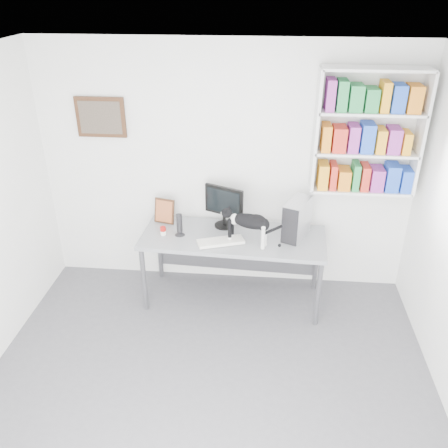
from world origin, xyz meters
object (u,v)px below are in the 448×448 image
object	(u,v)px
monitor	(224,206)
bookshelf	(368,133)
leaning_print	(164,211)
cat	(249,229)
desk	(233,268)
pc_tower	(297,219)
soup_can	(163,231)
keyboard	(221,241)
speaker	(179,224)

from	to	relation	value
monitor	bookshelf	bearing A→B (deg)	27.26
leaning_print	cat	distance (m)	1.02
desk	pc_tower	size ratio (longest dim) A/B	4.75
desk	soup_can	distance (m)	0.86
bookshelf	monitor	bearing A→B (deg)	-176.45
monitor	leaning_print	size ratio (longest dim) A/B	1.67
pc_tower	cat	bearing A→B (deg)	-133.12
soup_can	cat	distance (m)	0.91
keyboard	pc_tower	bearing A→B (deg)	-3.24
monitor	leaning_print	world-z (taller)	monitor
keyboard	cat	xyz separation A→B (m)	(0.28, 0.01, 0.16)
keyboard	monitor	bearing A→B (deg)	70.64
desk	leaning_print	xyz separation A→B (m)	(-0.77, 0.24, 0.54)
bookshelf	monitor	xyz separation A→B (m)	(-1.39, -0.09, -0.82)
pc_tower	cat	world-z (taller)	pc_tower
monitor	pc_tower	bearing A→B (deg)	12.54
monitor	pc_tower	xyz separation A→B (m)	(0.76, -0.15, -0.03)
keyboard	leaning_print	world-z (taller)	leaning_print
leaning_print	keyboard	bearing A→B (deg)	-16.84
soup_can	pc_tower	bearing A→B (deg)	4.10
monitor	speaker	distance (m)	0.52
bookshelf	desk	bearing A→B (deg)	-166.86
bookshelf	desk	world-z (taller)	bookshelf
bookshelf	monitor	world-z (taller)	bookshelf
keyboard	speaker	size ratio (longest dim) A/B	1.89
monitor	pc_tower	size ratio (longest dim) A/B	1.17
speaker	bookshelf	bearing A→B (deg)	-1.28
desk	leaning_print	bearing A→B (deg)	165.34
keyboard	leaning_print	size ratio (longest dim) A/B	1.66
desk	keyboard	bearing A→B (deg)	-124.11
cat	soup_can	bearing A→B (deg)	-169.73
speaker	cat	bearing A→B (deg)	-20.96
keyboard	desk	bearing A→B (deg)	33.95
desk	pc_tower	xyz separation A→B (m)	(0.65, 0.06, 0.60)
bookshelf	keyboard	size ratio (longest dim) A/B	2.64
keyboard	speaker	distance (m)	0.47
keyboard	leaning_print	xyz separation A→B (m)	(-0.65, 0.40, 0.12)
cat	speaker	bearing A→B (deg)	-172.30
bookshelf	keyboard	world-z (taller)	bookshelf
desk	soup_can	bearing A→B (deg)	-174.23
bookshelf	desk	distance (m)	1.96
leaning_print	desk	bearing A→B (deg)	-3.09
monitor	desk	bearing A→B (deg)	-37.99
speaker	soup_can	bearing A→B (deg)	172.45
keyboard	soup_can	world-z (taller)	soup_can
keyboard	pc_tower	size ratio (longest dim) A/B	1.17
leaning_print	cat	bearing A→B (deg)	-8.31
leaning_print	soup_can	bearing A→B (deg)	-67.86
speaker	leaning_print	size ratio (longest dim) A/B	0.88
bookshelf	keyboard	distance (m)	1.80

